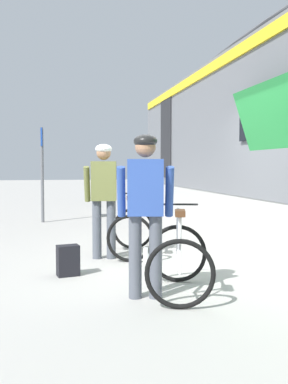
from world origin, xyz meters
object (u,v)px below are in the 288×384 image
(cyclist_near_in_blue, at_px, (145,201))
(bicycle_far_black, at_px, (132,230))
(backpack_on_platform, at_px, (68,260))
(water_bottle_near_the_bikes, at_px, (146,255))
(cyclist_far_in_olive, at_px, (104,190))
(platform_sign_post, at_px, (42,158))
(bicycle_near_white, at_px, (179,259))
(water_bottle_by_the_backpack, at_px, (70,266))

(cyclist_near_in_blue, distance_m, bicycle_far_black, 2.36)
(backpack_on_platform, height_order, water_bottle_near_the_bikes, backpack_on_platform)
(cyclist_far_in_olive, bearing_deg, platform_sign_post, 102.37)
(cyclist_far_in_olive, distance_m, bicycle_near_white, 2.23)
(cyclist_near_in_blue, relative_size, water_bottle_near_the_bikes, 8.04)
(bicycle_near_white, bearing_deg, water_bottle_by_the_backpack, 133.27)
(bicycle_far_black, relative_size, water_bottle_by_the_backpack, 5.94)
(water_bottle_near_the_bikes, relative_size, platform_sign_post, 0.09)
(backpack_on_platform, xyz_separation_m, water_bottle_by_the_backpack, (0.03, 0.12, -0.10))
(cyclist_near_in_blue, distance_m, water_bottle_by_the_backpack, 1.75)
(cyclist_far_in_olive, relative_size, backpack_on_platform, 4.40)
(platform_sign_post, bearing_deg, bicycle_far_black, -71.74)
(cyclist_near_in_blue, bearing_deg, cyclist_far_in_olive, 95.46)
(water_bottle_by_the_backpack, distance_m, platform_sign_post, 5.71)
(bicycle_far_black, distance_m, water_bottle_by_the_backpack, 1.45)
(backpack_on_platform, distance_m, water_bottle_by_the_backpack, 0.16)
(cyclist_far_in_olive, bearing_deg, water_bottle_near_the_bikes, -36.06)
(cyclist_near_in_blue, xyz_separation_m, bicycle_far_black, (0.26, 2.25, -0.65))
(water_bottle_near_the_bikes, bearing_deg, bicycle_near_white, -89.33)
(bicycle_near_white, relative_size, water_bottle_by_the_backpack, 6.02)
(bicycle_far_black, relative_size, water_bottle_near_the_bikes, 5.48)
(cyclist_near_in_blue, height_order, cyclist_far_in_olive, same)
(bicycle_far_black, relative_size, backpack_on_platform, 3.00)
(bicycle_near_white, distance_m, water_bottle_by_the_backpack, 1.69)
(backpack_on_platform, distance_m, platform_sign_post, 5.80)
(cyclist_near_in_blue, bearing_deg, platform_sign_post, 100.25)
(bicycle_near_white, bearing_deg, backpack_on_platform, 137.11)
(water_bottle_by_the_backpack, bearing_deg, bicycle_far_black, 44.34)
(water_bottle_near_the_bikes, height_order, water_bottle_by_the_backpack, water_bottle_near_the_bikes)
(bicycle_near_white, height_order, water_bottle_by_the_backpack, bicycle_near_white)
(cyclist_near_in_blue, xyz_separation_m, platform_sign_post, (-1.22, 6.74, 0.57))
(cyclist_far_in_olive, bearing_deg, backpack_on_platform, -121.41)
(bicycle_far_black, xyz_separation_m, backpack_on_platform, (-1.05, -1.11, -0.20))
(water_bottle_near_the_bikes, bearing_deg, backpack_on_platform, -154.82)
(bicycle_near_white, xyz_separation_m, bicycle_far_black, (-0.13, 2.20, 0.00))
(cyclist_far_in_olive, relative_size, bicycle_far_black, 1.47)
(bicycle_near_white, relative_size, water_bottle_near_the_bikes, 5.56)
(cyclist_near_in_blue, xyz_separation_m, bicycle_near_white, (0.39, 0.05, -0.65))
(cyclist_far_in_olive, distance_m, backpack_on_platform, 1.41)
(bicycle_near_white, height_order, backpack_on_platform, bicycle_near_white)
(backpack_on_platform, bearing_deg, platform_sign_post, 83.16)
(water_bottle_near_the_bikes, bearing_deg, cyclist_near_in_blue, -102.42)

